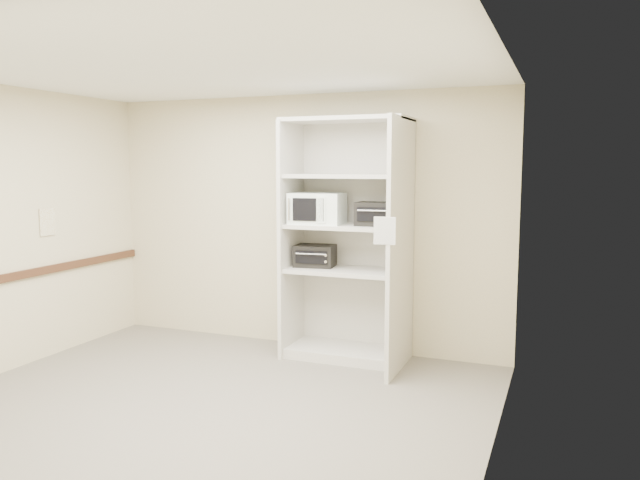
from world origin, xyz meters
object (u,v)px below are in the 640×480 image
at_px(shelving_unit, 351,248).
at_px(toaster_oven_upper, 377,214).
at_px(microwave, 318,208).
at_px(toaster_oven_lower, 315,256).

distance_m(shelving_unit, toaster_oven_upper, 0.45).
bearing_deg(toaster_oven_upper, microwave, -179.68).
xyz_separation_m(shelving_unit, toaster_oven_lower, (-0.40, 0.03, -0.10)).
bearing_deg(shelving_unit, toaster_oven_upper, -1.67).
bearing_deg(toaster_oven_lower, toaster_oven_upper, -10.75).
bearing_deg(toaster_oven_upper, toaster_oven_lower, 173.78).
relative_size(shelving_unit, microwave, 4.66).
xyz_separation_m(toaster_oven_upper, toaster_oven_lower, (-0.67, 0.03, -0.45)).
bearing_deg(toaster_oven_lower, microwave, -59.98).
distance_m(shelving_unit, toaster_oven_lower, 0.41).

